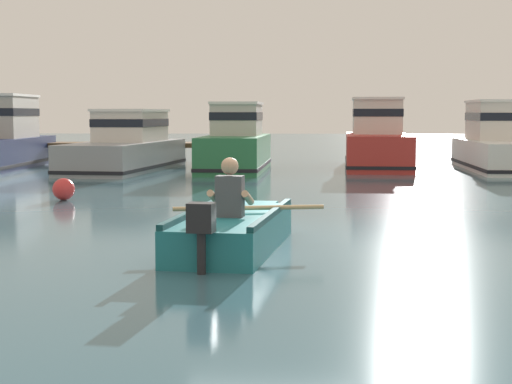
# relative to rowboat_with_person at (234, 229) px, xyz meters

# --- Properties ---
(ground_plane) EXTENTS (120.00, 120.00, 0.00)m
(ground_plane) POSITION_rel_rowboat_with_person_xyz_m (0.44, 0.85, -0.25)
(ground_plane) COLOR #386070
(wooden_dock) EXTENTS (15.57, 1.64, 1.26)m
(wooden_dock) POSITION_rel_rowboat_with_person_xyz_m (-9.00, 18.24, 0.39)
(wooden_dock) COLOR brown
(wooden_dock) RESTS_ON ground
(rowboat_with_person) EXTENTS (1.98, 3.73, 1.19)m
(rowboat_with_person) POSITION_rel_rowboat_with_person_xyz_m (0.00, 0.00, 0.00)
(rowboat_with_person) COLOR #1E727A
(rowboat_with_person) RESTS_ON ground
(moored_boat_navy) EXTENTS (1.95, 6.65, 2.36)m
(moored_boat_navy) POSITION_rel_rowboat_with_person_xyz_m (-8.45, 15.48, 0.61)
(moored_boat_navy) COLOR #19234C
(moored_boat_navy) RESTS_ON ground
(moored_boat_grey) EXTENTS (2.96, 6.79, 1.88)m
(moored_boat_grey) POSITION_rel_rowboat_with_person_xyz_m (-4.23, 14.57, 0.45)
(moored_boat_grey) COLOR gray
(moored_boat_grey) RESTS_ON ground
(moored_boat_green) EXTENTS (2.08, 5.54, 2.09)m
(moored_boat_green) POSITION_rel_rowboat_with_person_xyz_m (-0.88, 14.52, 0.54)
(moored_boat_green) COLOR #287042
(moored_boat_green) RESTS_ON ground
(moored_boat_red) EXTENTS (2.38, 6.13, 2.25)m
(moored_boat_red) POSITION_rel_rowboat_with_person_xyz_m (3.57, 16.02, 0.59)
(moored_boat_red) COLOR #B72D28
(moored_boat_red) RESTS_ON ground
(moored_boat_white) EXTENTS (2.34, 6.47, 2.16)m
(moored_boat_white) POSITION_rel_rowboat_with_person_xyz_m (7.28, 15.22, 0.54)
(moored_boat_white) COLOR white
(moored_boat_white) RESTS_ON ground
(mooring_buoy) EXTENTS (0.44, 0.44, 0.44)m
(mooring_buoy) POSITION_rel_rowboat_with_person_xyz_m (-3.80, 5.80, -0.03)
(mooring_buoy) COLOR red
(mooring_buoy) RESTS_ON ground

